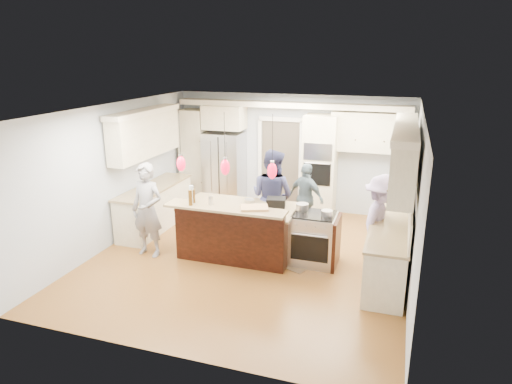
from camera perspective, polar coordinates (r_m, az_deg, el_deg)
ground_plane at (r=8.45m, az=-0.75°, el=-8.14°), size 6.00×6.00×0.00m
room_shell at (r=7.86m, az=-0.80°, el=3.96°), size 5.54×6.04×2.72m
refrigerator at (r=11.01m, az=-3.97°, el=2.80°), size 0.90×0.70×1.80m
oven_column at (r=10.35m, az=7.97°, el=3.19°), size 0.72×0.69×2.30m
back_upper_cabinets at (r=10.68m, az=0.22°, el=6.63°), size 5.30×0.61×2.54m
right_counter_run at (r=7.95m, az=16.88°, el=-2.35°), size 0.64×3.10×2.51m
left_cabinets at (r=9.76m, az=-12.93°, el=1.51°), size 0.64×2.30×2.51m
kitchen_island at (r=8.40m, az=-2.19°, el=-4.71°), size 2.10×1.46×1.12m
island_range at (r=8.13m, az=7.39°, el=-5.82°), size 0.82×0.71×0.92m
pendant_lights at (r=7.48m, az=-3.88°, el=3.14°), size 1.75×0.15×1.03m
person_bar_end at (r=8.48m, az=-13.41°, el=-2.22°), size 0.68×0.48×1.73m
person_far_left at (r=8.83m, az=2.02°, el=-0.57°), size 1.07×0.94×1.86m
person_far_right at (r=9.47m, az=6.27°, el=-0.72°), size 0.92×0.69×1.45m
person_range_side at (r=7.98m, az=15.34°, el=-3.80°), size 0.88×1.21×1.68m
floor_rug at (r=8.38m, az=5.64°, el=-8.41°), size 0.97×1.13×0.01m
water_bottle at (r=7.87m, az=-8.08°, el=-0.28°), size 0.09×0.09×0.31m
beer_bottle_a at (r=7.93m, az=-7.85°, el=-0.42°), size 0.07×0.07×0.24m
beer_bottle_b at (r=7.76m, az=-8.21°, el=-0.72°), size 0.07×0.07×0.27m
beer_bottle_c at (r=7.89m, az=-7.82°, el=-0.54°), size 0.06×0.06×0.23m
drink_can at (r=7.78m, az=-5.70°, el=-1.09°), size 0.08×0.08×0.14m
cutting_board at (r=7.55m, az=-0.21°, el=-1.97°), size 0.54×0.46×0.03m
pot_large at (r=8.10m, az=5.80°, el=-1.88°), size 0.22×0.22×0.13m
pot_small at (r=7.89m, az=8.86°, el=-2.62°), size 0.20×0.20×0.10m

